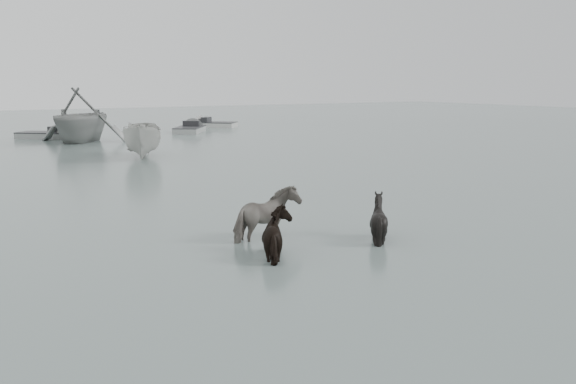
{
  "coord_description": "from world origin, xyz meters",
  "views": [
    {
      "loc": [
        -6.05,
        -12.2,
        3.49
      ],
      "look_at": [
        1.37,
        0.0,
        1.0
      ],
      "focal_mm": 40.0,
      "sensor_mm": 36.0,
      "label": 1
    }
  ],
  "objects": [
    {
      "name": "pony_black",
      "position": [
        2.94,
        -1.31,
        0.68
      ],
      "size": [
        1.4,
        1.29,
        1.35
      ],
      "primitive_type": "imported",
      "rotation": [
        0.0,
        0.0,
        1.75
      ],
      "color": "black",
      "rests_on": "ground"
    },
    {
      "name": "skiff_mid",
      "position": [
        1.72,
        28.9,
        0.38
      ],
      "size": [
        4.71,
        4.35,
        0.75
      ],
      "primitive_type": null,
      "rotation": [
        0.0,
        0.0,
        -0.71
      ],
      "color": "gray",
      "rests_on": "ground"
    },
    {
      "name": "rowboat_trail",
      "position": [
        2.95,
        25.44,
        1.62
      ],
      "size": [
        7.99,
        8.13,
        3.24
      ],
      "primitive_type": "imported",
      "rotation": [
        0.0,
        0.0,
        2.47
      ],
      "color": "gray",
      "rests_on": "ground"
    },
    {
      "name": "pony_dark",
      "position": [
        0.37,
        -1.4,
        0.64
      ],
      "size": [
        1.14,
        1.31,
        1.29
      ],
      "primitive_type": "imported",
      "rotation": [
        0.0,
        0.0,
        1.54
      ],
      "color": "black",
      "rests_on": "ground"
    },
    {
      "name": "ground",
      "position": [
        0.0,
        0.0,
        0.0
      ],
      "size": [
        140.0,
        140.0,
        0.0
      ],
      "primitive_type": "plane",
      "color": "slate",
      "rests_on": "ground"
    },
    {
      "name": "skiff_port",
      "position": [
        10.91,
        28.6,
        0.38
      ],
      "size": [
        4.13,
        5.0,
        0.75
      ],
      "primitive_type": null,
      "rotation": [
        0.0,
        0.0,
        0.97
      ],
      "color": "#999C9A",
      "rests_on": "ground"
    },
    {
      "name": "pony_pinto",
      "position": [
        0.79,
        -0.01,
        0.7
      ],
      "size": [
        1.81,
        1.21,
        1.4
      ],
      "primitive_type": "imported",
      "rotation": [
        0.0,
        0.0,
        1.87
      ],
      "color": "black",
      "rests_on": "ground"
    },
    {
      "name": "skiff_star",
      "position": [
        14.41,
        32.36,
        0.38
      ],
      "size": [
        4.51,
        4.37,
        0.75
      ],
      "primitive_type": null,
      "rotation": [
        0.0,
        0.0,
        2.39
      ],
      "color": "beige",
      "rests_on": "ground"
    },
    {
      "name": "boat_small",
      "position": [
        3.54,
        16.38,
        0.88
      ],
      "size": [
        3.29,
        4.84,
        1.75
      ],
      "primitive_type": "imported",
      "rotation": [
        0.0,
        0.0,
        -0.39
      ],
      "color": "#B3B3AE",
      "rests_on": "ground"
    }
  ]
}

